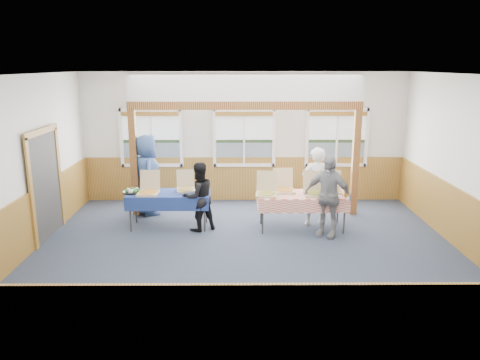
# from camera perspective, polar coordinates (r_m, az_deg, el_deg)

# --- Properties ---
(floor) EXTENTS (8.00, 8.00, 0.00)m
(floor) POSITION_cam_1_polar(r_m,az_deg,el_deg) (8.70, 0.84, -8.83)
(floor) COLOR #252D3D
(floor) RESTS_ON ground
(ceiling) EXTENTS (8.00, 8.00, 0.00)m
(ceiling) POSITION_cam_1_polar(r_m,az_deg,el_deg) (8.03, 0.93, 12.74)
(ceiling) COLOR white
(ceiling) RESTS_ON wall_back
(wall_back) EXTENTS (8.00, 0.00, 8.00)m
(wall_back) POSITION_cam_1_polar(r_m,az_deg,el_deg) (11.66, 0.51, 5.21)
(wall_back) COLOR silver
(wall_back) RESTS_ON floor
(wall_front) EXTENTS (8.00, 0.00, 8.00)m
(wall_front) POSITION_cam_1_polar(r_m,az_deg,el_deg) (4.86, 1.79, -7.39)
(wall_front) COLOR silver
(wall_front) RESTS_ON floor
(wall_left) EXTENTS (0.00, 8.00, 8.00)m
(wall_left) POSITION_cam_1_polar(r_m,az_deg,el_deg) (9.06, -25.32, 1.33)
(wall_left) COLOR silver
(wall_left) RESTS_ON floor
(wall_right) EXTENTS (0.00, 8.00, 8.00)m
(wall_right) POSITION_cam_1_polar(r_m,az_deg,el_deg) (9.22, 26.60, 1.39)
(wall_right) COLOR silver
(wall_right) RESTS_ON floor
(wainscot_back) EXTENTS (7.98, 0.05, 1.10)m
(wainscot_back) POSITION_cam_1_polar(r_m,az_deg,el_deg) (11.84, 0.50, 0.17)
(wainscot_back) COLOR brown
(wainscot_back) RESTS_ON floor
(wainscot_front) EXTENTS (7.98, 0.05, 1.10)m
(wainscot_front) POSITION_cam_1_polar(r_m,az_deg,el_deg) (5.35, 1.69, -17.82)
(wainscot_front) COLOR brown
(wainscot_front) RESTS_ON floor
(wainscot_left) EXTENTS (0.05, 6.98, 1.10)m
(wainscot_left) POSITION_cam_1_polar(r_m,az_deg,el_deg) (9.31, -24.51, -4.98)
(wainscot_left) COLOR brown
(wainscot_left) RESTS_ON floor
(wainscot_right) EXTENTS (0.05, 6.98, 1.10)m
(wainscot_right) POSITION_cam_1_polar(r_m,az_deg,el_deg) (9.46, 25.78, -4.82)
(wainscot_right) COLOR brown
(wainscot_right) RESTS_ON floor
(cased_opening) EXTENTS (0.06, 1.30, 2.10)m
(cased_opening) POSITION_cam_1_polar(r_m,az_deg,el_deg) (9.96, -22.67, -0.61)
(cased_opening) COLOR #313131
(cased_opening) RESTS_ON wall_left
(window_left) EXTENTS (1.56, 0.10, 1.46)m
(window_left) POSITION_cam_1_polar(r_m,az_deg,el_deg) (11.79, -10.79, 5.46)
(window_left) COLOR white
(window_left) RESTS_ON wall_back
(window_mid) EXTENTS (1.56, 0.10, 1.46)m
(window_mid) POSITION_cam_1_polar(r_m,az_deg,el_deg) (11.60, 0.51, 5.57)
(window_mid) COLOR white
(window_mid) RESTS_ON wall_back
(window_right) EXTENTS (1.56, 0.10, 1.46)m
(window_right) POSITION_cam_1_polar(r_m,az_deg,el_deg) (11.87, 11.74, 5.46)
(window_right) COLOR white
(window_right) RESTS_ON wall_back
(post_left) EXTENTS (0.15, 0.15, 2.40)m
(post_left) POSITION_cam_1_polar(r_m,az_deg,el_deg) (10.80, -12.79, 2.01)
(post_left) COLOR #542512
(post_left) RESTS_ON floor
(post_right) EXTENTS (0.15, 0.15, 2.40)m
(post_right) POSITION_cam_1_polar(r_m,az_deg,el_deg) (10.88, 13.89, 2.04)
(post_right) COLOR #542512
(post_right) RESTS_ON floor
(cross_beam) EXTENTS (5.15, 0.18, 0.18)m
(cross_beam) POSITION_cam_1_polar(r_m,az_deg,el_deg) (10.36, 0.62, 9.08)
(cross_beam) COLOR #542512
(cross_beam) RESTS_ON post_left
(table_left) EXTENTS (1.84, 1.20, 0.76)m
(table_left) POSITION_cam_1_polar(r_m,az_deg,el_deg) (9.91, -8.69, -1.87)
(table_left) COLOR #313131
(table_left) RESTS_ON floor
(table_right) EXTENTS (1.97, 1.22, 0.76)m
(table_right) POSITION_cam_1_polar(r_m,az_deg,el_deg) (9.78, 7.56, -2.02)
(table_right) COLOR #313131
(table_right) RESTS_ON floor
(pizza_box_a) EXTENTS (0.43, 0.52, 0.46)m
(pizza_box_a) POSITION_cam_1_polar(r_m,az_deg,el_deg) (9.84, -11.10, -1.30)
(pizza_box_a) COLOR #C5B783
(pizza_box_a) RESTS_ON table_left
(pizza_box_b) EXTENTS (0.43, 0.50, 0.41)m
(pizza_box_b) POSITION_cam_1_polar(r_m,az_deg,el_deg) (9.99, -6.63, -0.93)
(pizza_box_b) COLOR #C5B783
(pizza_box_b) RESTS_ON table_left
(pizza_box_c) EXTENTS (0.46, 0.55, 0.46)m
(pizza_box_c) POSITION_cam_1_polar(r_m,az_deg,el_deg) (9.58, 3.24, -1.48)
(pizza_box_c) COLOR #C5B783
(pizza_box_c) RESTS_ON table_right
(pizza_box_d) EXTENTS (0.45, 0.53, 0.46)m
(pizza_box_d) POSITION_cam_1_polar(r_m,az_deg,el_deg) (9.89, 5.41, -1.02)
(pizza_box_d) COLOR #C5B783
(pizza_box_d) RESTS_ON table_right
(pizza_box_e) EXTENTS (0.44, 0.53, 0.47)m
(pizza_box_e) POSITION_cam_1_polar(r_m,az_deg,el_deg) (9.71, 9.10, -1.41)
(pizza_box_e) COLOR #C5B783
(pizza_box_e) RESTS_ON table_right
(pizza_box_f) EXTENTS (0.43, 0.51, 0.42)m
(pizza_box_f) POSITION_cam_1_polar(r_m,az_deg,el_deg) (9.99, 11.19, -1.09)
(pizza_box_f) COLOR #C5B783
(pizza_box_f) RESTS_ON table_right
(veggie_tray) EXTENTS (0.41, 0.41, 0.09)m
(veggie_tray) POSITION_cam_1_polar(r_m,az_deg,el_deg) (10.02, -12.96, -1.34)
(veggie_tray) COLOR black
(veggie_tray) RESTS_ON table_left
(drink_glass) EXTENTS (0.07, 0.07, 0.15)m
(drink_glass) POSITION_cam_1_polar(r_m,az_deg,el_deg) (9.66, 12.79, -1.63)
(drink_glass) COLOR #A3701B
(drink_glass) RESTS_ON table_right
(woman_white) EXTENTS (0.68, 0.50, 1.69)m
(woman_white) POSITION_cam_1_polar(r_m,az_deg,el_deg) (10.06, 9.18, -0.76)
(woman_white) COLOR white
(woman_white) RESTS_ON floor
(woman_black) EXTENTS (0.88, 0.82, 1.44)m
(woman_black) POSITION_cam_1_polar(r_m,az_deg,el_deg) (9.65, -5.06, -2.04)
(woman_black) COLOR black
(woman_black) RESTS_ON floor
(man_blue) EXTENTS (0.82, 1.03, 1.84)m
(man_blue) POSITION_cam_1_polar(r_m,az_deg,el_deg) (10.87, -11.26, 0.65)
(man_blue) COLOR #355084
(man_blue) RESTS_ON floor
(person_grey) EXTENTS (1.04, 0.83, 1.66)m
(person_grey) POSITION_cam_1_polar(r_m,az_deg,el_deg) (9.42, 10.64, -1.94)
(person_grey) COLOR gray
(person_grey) RESTS_ON floor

